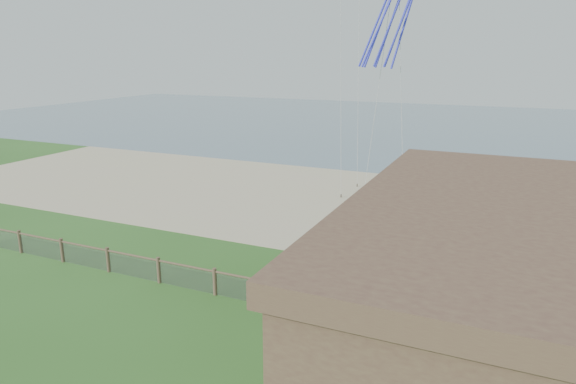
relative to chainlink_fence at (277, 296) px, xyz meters
name	(u,v)px	position (x,y,z in m)	size (l,w,h in m)	color
sand_beach	(376,207)	(0.00, 16.00, -0.55)	(72.00, 20.00, 0.02)	#BDB288
ocean	(455,127)	(0.00, 60.00, -0.55)	(160.00, 68.00, 0.02)	slate
chainlink_fence	(277,296)	(0.00, 0.00, 0.00)	(36.20, 0.20, 1.25)	#4A3D2A
octopus_kite	(391,6)	(1.73, 10.10, 12.01)	(3.11, 2.19, 6.40)	orange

